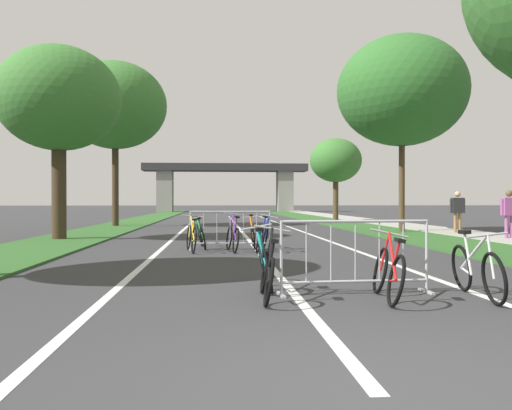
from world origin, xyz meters
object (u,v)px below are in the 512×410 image
object	(u,v)px
bicycle_green_1	(201,235)
pedestrian_strolling	(457,208)
crowd_barrier_nearest	(355,258)
tree_right_oak_mid	(402,91)
bicycle_blue_4	(263,237)
tree_left_cypress_far	(115,106)
tree_left_maple_mid	(59,99)
bicycle_yellow_5	(191,237)
tree_right_pine_far	(336,161)
crowd_barrier_second	(230,231)
bicycle_teal_0	(265,264)
bicycle_purple_2	(233,237)
bicycle_white_8	(476,270)
pedestrian_pushing_bike	(509,210)
bicycle_orange_3	(253,235)
bicycle_red_6	(388,273)
bicycle_black_7	(267,273)

from	to	relation	value
bicycle_green_1	pedestrian_strolling	distance (m)	11.27
crowd_barrier_nearest	bicycle_green_1	xyz separation A→B (m)	(-2.38, 7.44, -0.15)
tree_right_oak_mid	bicycle_blue_4	distance (m)	11.50
tree_left_cypress_far	tree_right_oak_mid	bearing A→B (deg)	-25.58
tree_left_maple_mid	bicycle_yellow_5	bearing A→B (deg)	-43.88
tree_right_oak_mid	tree_right_pine_far	size ratio (longest dim) A/B	1.54
crowd_barrier_second	bicycle_teal_0	bearing A→B (deg)	-86.87
bicycle_purple_2	bicycle_white_8	bearing A→B (deg)	-74.35
bicycle_green_1	pedestrian_pushing_bike	bearing A→B (deg)	6.16
bicycle_blue_4	pedestrian_pushing_bike	size ratio (longest dim) A/B	1.00
bicycle_orange_3	pedestrian_strolling	world-z (taller)	pedestrian_strolling
tree_left_maple_mid	pedestrian_strolling	bearing A→B (deg)	7.48
tree_left_cypress_far	bicycle_blue_4	bearing A→B (deg)	-65.51
bicycle_blue_4	pedestrian_pushing_bike	xyz separation A→B (m)	(8.55, 3.36, 0.65)
tree_left_maple_mid	bicycle_purple_2	bearing A→B (deg)	-38.24
bicycle_red_6	pedestrian_strolling	world-z (taller)	pedestrian_strolling
tree_left_cypress_far	bicycle_green_1	bearing A→B (deg)	-69.77
bicycle_black_7	pedestrian_pushing_bike	bearing A→B (deg)	50.23
crowd_barrier_nearest	bicycle_green_1	size ratio (longest dim) A/B	1.27
bicycle_red_6	pedestrian_pushing_bike	bearing A→B (deg)	60.00
bicycle_black_7	tree_right_pine_far	bearing A→B (deg)	77.63
bicycle_yellow_5	crowd_barrier_nearest	bearing A→B (deg)	-77.75
tree_right_oak_mid	pedestrian_strolling	xyz separation A→B (m)	(1.79, -1.28, -4.82)
bicycle_green_1	bicycle_red_6	size ratio (longest dim) A/B	1.05
pedestrian_pushing_bike	bicycle_purple_2	bearing A→B (deg)	-162.14
tree_right_oak_mid	bicycle_blue_4	bearing A→B (deg)	-129.67
bicycle_blue_4	bicycle_black_7	size ratio (longest dim) A/B	1.04
bicycle_purple_2	bicycle_orange_3	world-z (taller)	bicycle_purple_2
bicycle_red_6	bicycle_teal_0	bearing A→B (deg)	152.59
tree_right_oak_mid	tree_right_pine_far	xyz separation A→B (m)	(-0.10, 11.77, -1.99)
tree_left_cypress_far	bicycle_orange_3	world-z (taller)	tree_left_cypress_far
crowd_barrier_nearest	bicycle_teal_0	xyz separation A→B (m)	(-1.24, 0.54, -0.15)
tree_left_cypress_far	pedestrian_pushing_bike	size ratio (longest dim) A/B	5.00
bicycle_purple_2	bicycle_black_7	size ratio (longest dim) A/B	0.99
tree_right_oak_mid	tree_right_pine_far	world-z (taller)	tree_right_oak_mid
bicycle_yellow_5	bicycle_teal_0	bearing A→B (deg)	-86.73
pedestrian_strolling	bicycle_orange_3	bearing A→B (deg)	32.59
tree_right_pine_far	bicycle_purple_2	bearing A→B (deg)	-110.14
bicycle_yellow_5	tree_left_cypress_far	bearing A→B (deg)	98.41
tree_right_pine_far	crowd_barrier_second	bearing A→B (deg)	-110.72
pedestrian_pushing_bike	crowd_barrier_second	bearing A→B (deg)	-164.74
bicycle_orange_3	bicycle_blue_4	size ratio (longest dim) A/B	0.95
bicycle_red_6	tree_left_maple_mid	bearing A→B (deg)	129.76
tree_left_maple_mid	pedestrian_pushing_bike	world-z (taller)	tree_left_maple_mid
tree_right_pine_far	bicycle_green_1	bearing A→B (deg)	-113.39
tree_left_cypress_far	crowd_barrier_second	bearing A→B (deg)	-67.60
bicycle_orange_3	bicycle_white_8	world-z (taller)	bicycle_orange_3
bicycle_green_1	pedestrian_pushing_bike	size ratio (longest dim) A/B	1.04
tree_left_maple_mid	tree_right_oak_mid	world-z (taller)	tree_right_oak_mid
pedestrian_pushing_bike	bicycle_green_1	bearing A→B (deg)	-168.93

